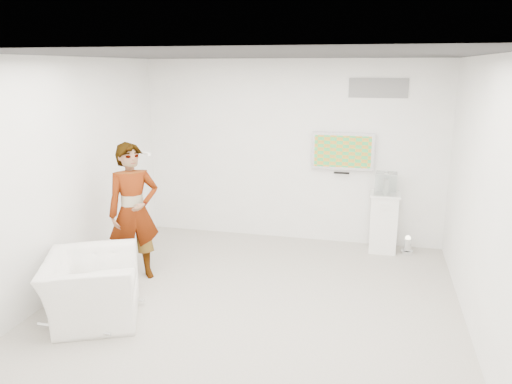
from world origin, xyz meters
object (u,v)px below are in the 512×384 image
at_px(person, 134,212).
at_px(pedestal, 383,222).
at_px(floor_uplight, 407,245).
at_px(armchair, 91,288).
at_px(tv, 343,151).

xyz_separation_m(person, pedestal, (3.34, 1.89, -0.48)).
xyz_separation_m(pedestal, floor_uplight, (0.39, -0.08, -0.33)).
relative_size(armchair, floor_uplight, 3.95).
bearing_deg(person, armchair, -127.27).
height_order(tv, pedestal, tv).
bearing_deg(floor_uplight, pedestal, 168.54).
bearing_deg(tv, pedestal, -18.27).
distance_m(person, pedestal, 3.87).
relative_size(tv, floor_uplight, 3.43).
bearing_deg(floor_uplight, person, -154.01).
relative_size(person, armchair, 1.65).
bearing_deg(armchair, person, -22.94).
height_order(tv, floor_uplight, tv).
bearing_deg(person, floor_uplight, -12.72).
xyz_separation_m(armchair, pedestal, (3.31, 3.07, 0.10)).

